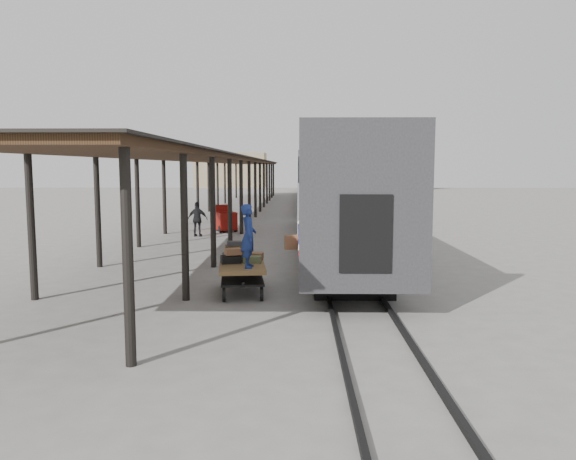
% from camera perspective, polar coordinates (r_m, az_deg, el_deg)
% --- Properties ---
extents(ground, '(160.00, 160.00, 0.00)m').
position_cam_1_polar(ground, '(17.18, -4.56, -5.57)').
color(ground, slate).
rests_on(ground, ground).
extents(train, '(3.45, 76.01, 4.01)m').
position_cam_1_polar(train, '(50.55, 2.74, 5.43)').
color(train, silver).
rests_on(train, ground).
extents(canopy, '(4.90, 64.30, 4.15)m').
position_cam_1_polar(canopy, '(41.04, -6.13, 7.00)').
color(canopy, '#422B19').
rests_on(canopy, ground).
extents(rails, '(1.54, 150.00, 0.12)m').
position_cam_1_polar(rails, '(50.87, 2.73, 2.47)').
color(rails, black).
rests_on(rails, ground).
extents(building_far, '(18.00, 10.00, 8.00)m').
position_cam_1_polar(building_far, '(95.53, 8.47, 6.62)').
color(building_far, tan).
rests_on(building_far, ground).
extents(building_left, '(12.00, 8.00, 6.00)m').
position_cam_1_polar(building_left, '(99.41, -5.78, 6.07)').
color(building_left, tan).
rests_on(building_left, ground).
extents(baggage_cart, '(1.52, 2.53, 0.86)m').
position_cam_1_polar(baggage_cart, '(15.92, -4.69, -4.15)').
color(baggage_cart, brown).
rests_on(baggage_cart, ground).
extents(suitcase_stack, '(1.20, 1.12, 0.56)m').
position_cam_1_polar(suitcase_stack, '(16.24, -4.98, -2.49)').
color(suitcase_stack, '#323234').
rests_on(suitcase_stack, baggage_cart).
extents(luggage_tug, '(1.57, 1.89, 1.44)m').
position_cam_1_polar(luggage_tug, '(31.48, -6.49, 1.09)').
color(luggage_tug, maroon).
rests_on(luggage_tug, ground).
extents(porter, '(0.43, 0.64, 1.72)m').
position_cam_1_polar(porter, '(15.10, -4.03, -0.61)').
color(porter, navy).
rests_on(porter, baggage_cart).
extents(pedestrian, '(1.08, 0.52, 1.78)m').
position_cam_1_polar(pedestrian, '(29.17, -9.17, 1.09)').
color(pedestrian, black).
rests_on(pedestrian, ground).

